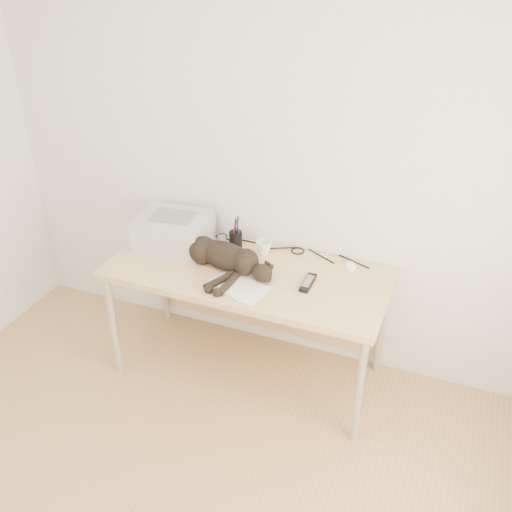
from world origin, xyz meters
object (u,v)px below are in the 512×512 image
at_px(desk, 253,282).
at_px(pen_cup, 236,239).
at_px(mug, 264,248).
at_px(mouse, 351,264).
at_px(printer, 174,231).
at_px(cat, 222,257).

bearing_deg(desk, pen_cup, 141.15).
distance_m(mug, pen_cup, 0.19).
bearing_deg(mouse, printer, 168.68).
height_order(desk, printer, printer).
height_order(desk, cat, cat).
distance_m(cat, pen_cup, 0.24).
xyz_separation_m(pen_cup, mouse, (0.70, 0.03, -0.04)).
height_order(mug, pen_cup, pen_cup).
xyz_separation_m(cat, pen_cup, (-0.02, 0.24, -0.02)).
bearing_deg(pen_cup, printer, -164.65).
xyz_separation_m(printer, mug, (0.55, 0.09, -0.05)).
relative_size(cat, mug, 7.75).
distance_m(mug, mouse, 0.52).
distance_m(desk, mug, 0.21).
bearing_deg(desk, printer, 176.44).
relative_size(printer, mug, 4.75).
xyz_separation_m(cat, mug, (0.16, 0.23, -0.03)).
bearing_deg(mug, desk, -99.45).
bearing_deg(printer, mouse, 7.14).
height_order(printer, pen_cup, pen_cup).
height_order(printer, mouse, printer).
bearing_deg(mouse, pen_cup, 164.28).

